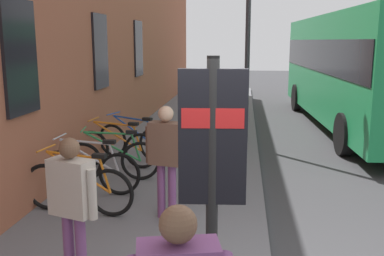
% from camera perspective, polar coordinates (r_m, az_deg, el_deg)
% --- Properties ---
extents(ground, '(60.00, 60.00, 0.00)m').
position_cam_1_polar(ground, '(10.33, 14.14, -3.87)').
color(ground, '#38383A').
extents(sidewalk_pavement, '(24.00, 3.50, 0.12)m').
position_cam_1_polar(sidewalk_pavement, '(12.25, 0.09, -0.88)').
color(sidewalk_pavement, slate).
rests_on(sidewalk_pavement, ground).
extents(bicycle_leaning_wall, '(0.48, 1.76, 0.97)m').
position_cam_1_polar(bicycle_leaning_wall, '(6.74, -14.53, -7.51)').
color(bicycle_leaning_wall, black).
rests_on(bicycle_leaning_wall, sidewalk_pavement).
extents(bicycle_mid_rack, '(0.48, 1.77, 0.97)m').
position_cam_1_polar(bicycle_mid_rack, '(7.53, -13.14, -5.43)').
color(bicycle_mid_rack, black).
rests_on(bicycle_mid_rack, sidewalk_pavement).
extents(bicycle_end_of_row, '(0.50, 1.75, 0.97)m').
position_cam_1_polar(bicycle_end_of_row, '(8.14, -10.32, -4.06)').
color(bicycle_end_of_row, black).
rests_on(bicycle_end_of_row, sidewalk_pavement).
extents(bicycle_far_end, '(0.48, 1.77, 0.97)m').
position_cam_1_polar(bicycle_far_end, '(9.00, -9.69, -2.56)').
color(bicycle_far_end, black).
rests_on(bicycle_far_end, sidewalk_pavement).
extents(bicycle_nearest_sign, '(0.69, 1.70, 0.97)m').
position_cam_1_polar(bicycle_nearest_sign, '(9.55, -7.63, -1.70)').
color(bicycle_nearest_sign, black).
rests_on(bicycle_nearest_sign, sidewalk_pavement).
extents(transit_info_sign, '(0.13, 0.55, 2.40)m').
position_cam_1_polar(transit_info_sign, '(3.56, 2.65, -3.64)').
color(transit_info_sign, black).
rests_on(transit_info_sign, sidewalk_pavement).
extents(city_bus, '(10.61, 3.04, 3.35)m').
position_cam_1_polar(city_bus, '(14.17, 20.66, 7.65)').
color(city_bus, '#1E8C4C').
rests_on(city_bus, ground).
extents(pedestrian_by_facade, '(0.33, 0.61, 1.63)m').
position_cam_1_polar(pedestrian_by_facade, '(6.19, -3.35, -2.96)').
color(pedestrian_by_facade, '#723F72').
rests_on(pedestrian_by_facade, sidewalk_pavement).
extents(pedestrian_near_bus, '(0.36, 0.57, 1.57)m').
position_cam_1_polar(pedestrian_near_bus, '(4.67, -15.26, -8.58)').
color(pedestrian_near_bus, '#723F72').
rests_on(pedestrian_near_bus, sidewalk_pavement).
extents(street_lamp, '(0.28, 0.28, 5.55)m').
position_cam_1_polar(street_lamp, '(10.96, 7.31, 15.07)').
color(street_lamp, '#333338').
rests_on(street_lamp, sidewalk_pavement).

